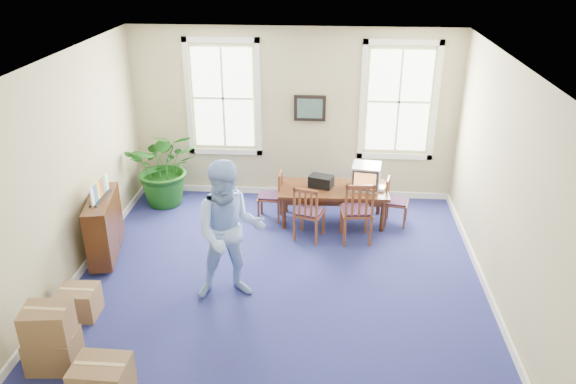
# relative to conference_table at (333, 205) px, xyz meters

# --- Properties ---
(floor) EXTENTS (6.50, 6.50, 0.00)m
(floor) POSITION_rel_conference_table_xyz_m (-0.77, -2.15, -0.32)
(floor) COLOR navy
(floor) RESTS_ON ground
(ceiling) EXTENTS (6.50, 6.50, 0.00)m
(ceiling) POSITION_rel_conference_table_xyz_m (-0.77, -2.15, 2.88)
(ceiling) COLOR white
(ceiling) RESTS_ON ground
(wall_back) EXTENTS (6.50, 0.00, 6.50)m
(wall_back) POSITION_rel_conference_table_xyz_m (-0.77, 1.10, 1.28)
(wall_back) COLOR tan
(wall_back) RESTS_ON ground
(wall_front) EXTENTS (6.50, 0.00, 6.50)m
(wall_front) POSITION_rel_conference_table_xyz_m (-0.77, -5.40, 1.28)
(wall_front) COLOR tan
(wall_front) RESTS_ON ground
(wall_left) EXTENTS (0.00, 6.50, 6.50)m
(wall_left) POSITION_rel_conference_table_xyz_m (-3.77, -2.15, 1.28)
(wall_left) COLOR tan
(wall_left) RESTS_ON ground
(wall_right) EXTENTS (0.00, 6.50, 6.50)m
(wall_right) POSITION_rel_conference_table_xyz_m (2.23, -2.15, 1.28)
(wall_right) COLOR tan
(wall_right) RESTS_ON ground
(baseboard_back) EXTENTS (6.00, 0.04, 0.12)m
(baseboard_back) POSITION_rel_conference_table_xyz_m (-0.77, 1.07, -0.26)
(baseboard_back) COLOR white
(baseboard_back) RESTS_ON ground
(baseboard_left) EXTENTS (0.04, 6.50, 0.12)m
(baseboard_left) POSITION_rel_conference_table_xyz_m (-3.74, -2.15, -0.26)
(baseboard_left) COLOR white
(baseboard_left) RESTS_ON ground
(baseboard_right) EXTENTS (0.04, 6.50, 0.12)m
(baseboard_right) POSITION_rel_conference_table_xyz_m (2.20, -2.15, -0.26)
(baseboard_right) COLOR white
(baseboard_right) RESTS_ON ground
(window_left) EXTENTS (1.40, 0.12, 2.20)m
(window_left) POSITION_rel_conference_table_xyz_m (-2.07, 1.08, 1.58)
(window_left) COLOR white
(window_left) RESTS_ON ground
(window_right) EXTENTS (1.40, 0.12, 2.20)m
(window_right) POSITION_rel_conference_table_xyz_m (1.13, 1.08, 1.58)
(window_right) COLOR white
(window_right) RESTS_ON ground
(wall_picture) EXTENTS (0.58, 0.06, 0.48)m
(wall_picture) POSITION_rel_conference_table_xyz_m (-0.47, 1.05, 1.43)
(wall_picture) COLOR black
(wall_picture) RESTS_ON ground
(conference_table) EXTENTS (1.90, 0.91, 0.64)m
(conference_table) POSITION_rel_conference_table_xyz_m (0.00, 0.00, 0.00)
(conference_table) COLOR #43220F
(conference_table) RESTS_ON ground
(crt_tv) EXTENTS (0.54, 0.58, 0.43)m
(crt_tv) POSITION_rel_conference_table_xyz_m (0.56, 0.04, 0.54)
(crt_tv) COLOR #B7B7BC
(crt_tv) RESTS_ON conference_table
(game_console) EXTENTS (0.22, 0.25, 0.05)m
(game_console) POSITION_rel_conference_table_xyz_m (0.81, 0.00, 0.35)
(game_console) COLOR white
(game_console) RESTS_ON conference_table
(equipment_bag) EXTENTS (0.46, 0.37, 0.20)m
(equipment_bag) POSITION_rel_conference_table_xyz_m (-0.21, 0.04, 0.42)
(equipment_bag) COLOR black
(equipment_bag) RESTS_ON conference_table
(chair_near_left) EXTENTS (0.55, 0.55, 0.98)m
(chair_near_left) POSITION_rel_conference_table_xyz_m (-0.38, -0.64, 0.17)
(chair_near_left) COLOR brown
(chair_near_left) RESTS_ON ground
(chair_near_right) EXTENTS (0.54, 0.54, 1.09)m
(chair_near_right) POSITION_rel_conference_table_xyz_m (0.38, -0.64, 0.22)
(chair_near_right) COLOR brown
(chair_near_right) RESTS_ON ground
(chair_end_left) EXTENTS (0.42, 0.42, 0.91)m
(chair_end_left) POSITION_rel_conference_table_xyz_m (-1.11, 0.00, 0.13)
(chair_end_left) COLOR brown
(chair_end_left) RESTS_ON ground
(chair_end_right) EXTENTS (0.45, 0.45, 0.84)m
(chair_end_right) POSITION_rel_conference_table_xyz_m (1.11, 0.00, 0.10)
(chair_end_right) COLOR brown
(chair_end_right) RESTS_ON ground
(man) EXTENTS (1.12, 0.95, 2.01)m
(man) POSITION_rel_conference_table_xyz_m (-1.39, -2.35, 0.69)
(man) COLOR #90B5F8
(man) RESTS_ON ground
(credenza) EXTENTS (0.57, 1.25, 0.95)m
(credenza) POSITION_rel_conference_table_xyz_m (-3.52, -1.50, 0.15)
(credenza) COLOR #43220F
(credenza) RESTS_ON ground
(brochure_rack) EXTENTS (0.14, 0.68, 0.30)m
(brochure_rack) POSITION_rel_conference_table_xyz_m (-3.50, -1.50, 0.78)
(brochure_rack) COLOR #99999E
(brochure_rack) RESTS_ON credenza
(potted_plant) EXTENTS (1.50, 1.35, 1.48)m
(potted_plant) POSITION_rel_conference_table_xyz_m (-3.10, 0.50, 0.42)
(potted_plant) COLOR #134810
(potted_plant) RESTS_ON ground
(cardboard_boxes) EXTENTS (1.60, 1.60, 0.86)m
(cardboard_boxes) POSITION_rel_conference_table_xyz_m (-3.02, -3.84, 0.11)
(cardboard_boxes) COLOR olive
(cardboard_boxes) RESTS_ON ground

